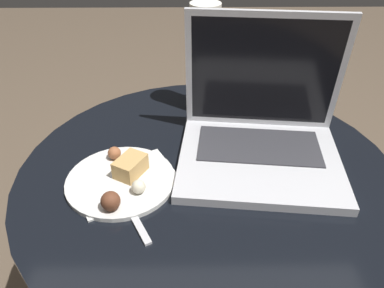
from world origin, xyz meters
The scene contains 6 objects.
table centered at (0.00, 0.00, 0.38)m, with size 0.75×0.75×0.50m.
napkin centered at (-0.16, -0.04, 0.50)m, with size 0.23×0.20×0.00m.
laptop centered at (0.11, 0.05, 0.56)m, with size 0.35×0.30×0.28m.
beer_glass centered at (0.00, 0.24, 0.63)m, with size 0.07×0.07×0.26m.
snack_plate centered at (-0.16, -0.04, 0.51)m, with size 0.21×0.21×0.04m.
fork centered at (-0.15, -0.09, 0.50)m, with size 0.10×0.18×0.00m.
Camera 1 is at (-0.04, -0.58, 0.97)m, focal length 35.00 mm.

